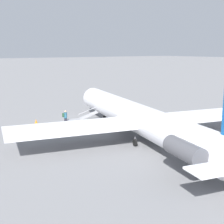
% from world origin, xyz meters
% --- Properties ---
extents(ground_plane, '(600.00, 600.00, 0.00)m').
position_xyz_m(ground_plane, '(0.00, 0.00, 0.00)').
color(ground_plane, slate).
extents(airplane_main, '(32.77, 25.31, 7.22)m').
position_xyz_m(airplane_main, '(-0.98, 0.24, 2.16)').
color(airplane_main, silver).
rests_on(airplane_main, ground).
extents(boarding_stairs, '(1.92, 4.14, 1.77)m').
position_xyz_m(boarding_stairs, '(8.64, 1.93, 0.38)').
color(boarding_stairs, '#99999E').
rests_on(boarding_stairs, ground).
extents(passenger, '(0.40, 0.56, 1.74)m').
position_xyz_m(passenger, '(8.65, 3.31, 1.00)').
color(passenger, '#23232D').
rests_on(passenger, ground).
extents(traffic_cone_near_stairs, '(0.58, 0.58, 0.64)m').
position_xyz_m(traffic_cone_near_stairs, '(10.82, 6.02, 0.30)').
color(traffic_cone_near_stairs, black).
rests_on(traffic_cone_near_stairs, ground).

